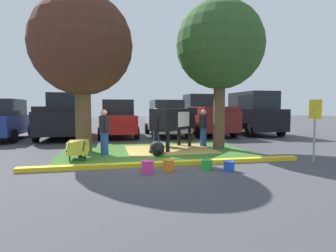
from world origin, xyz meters
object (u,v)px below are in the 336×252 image
wheelbarrow (78,147)px  pickup_truck_maroon (205,116)px  person_visitor_near (203,127)px  hatchback_white (118,119)px  sedan_blue (3,120)px  calf_lying (157,148)px  bucket_blue (229,166)px  bucket_orange (169,165)px  person_visitor_far (104,131)px  bucket_green (207,164)px  sedan_silver (166,119)px  shade_tree_right (220,46)px  cow_holstein (175,119)px  shade_tree_left (82,46)px  suv_black (252,113)px  pickup_truck_black (65,117)px  person_handler (156,126)px  bucket_pink (148,167)px  parking_sign (315,118)px

wheelbarrow → pickup_truck_maroon: bearing=46.0°
person_visitor_near → hatchback_white: size_ratio=0.35×
sedan_blue → pickup_truck_maroon: size_ratio=0.81×
calf_lying → bucket_blue: calf_lying is taller
bucket_orange → hatchback_white: 8.63m
person_visitor_far → wheelbarrow: size_ratio=0.97×
bucket_green → sedan_blue: bearing=132.9°
calf_lying → person_visitor_far: bearing=170.1°
calf_lying → person_visitor_far: 1.86m
sedan_silver → shade_tree_right: bearing=-78.3°
pickup_truck_maroon → hatchback_white: bearing=-177.2°
shade_tree_right → cow_holstein: (-1.69, 0.27, -2.81)m
shade_tree_left → pickup_truck_maroon: (6.50, 5.26, -2.68)m
hatchback_white → suv_black: suv_black is taller
person_visitor_far → wheelbarrow: bearing=-139.2°
pickup_truck_black → suv_black: suv_black is taller
sedan_blue → person_visitor_far: bearing=-47.7°
pickup_truck_black → pickup_truck_maroon: (7.94, 0.04, 0.00)m
person_handler → sedan_silver: size_ratio=0.36×
calf_lying → bucket_blue: 3.05m
person_handler → bucket_blue: person_handler is taller
bucket_orange → sedan_blue: (-6.60, 8.13, 0.83)m
wheelbarrow → sedan_blue: 7.44m
shade_tree_right → bucket_pink: bearing=-133.9°
shade_tree_left → sedan_blue: (-4.22, 4.61, -2.81)m
bucket_orange → suv_black: 10.82m
shade_tree_left → wheelbarrow: size_ratio=3.52×
parking_sign → hatchback_white: hatchback_white is taller
person_visitor_far → hatchback_white: size_ratio=0.35×
suv_black → sedan_blue: bearing=-179.5°
bucket_green → wheelbarrow: bearing=148.7°
shade_tree_right → wheelbarrow: shade_tree_right is taller
calf_lying → bucket_orange: (-0.10, -2.38, -0.08)m
bucket_orange → suv_black: bearing=50.1°
person_visitor_near → bucket_pink: size_ratio=4.81×
cow_holstein → calf_lying: size_ratio=1.94×
bucket_orange → sedan_blue: size_ratio=0.07×
bucket_blue → sedan_blue: 11.74m
shade_tree_left → parking_sign: (6.75, -3.38, -2.49)m
sedan_silver → pickup_truck_maroon: (2.46, 0.38, 0.13)m
wheelbarrow → hatchback_white: bearing=77.9°
person_handler → hatchback_white: bearing=110.3°
bucket_pink → pickup_truck_black: bearing=110.2°
shade_tree_right → bucket_blue: 5.41m
suv_black → parking_sign: bearing=-107.3°
shade_tree_left → person_visitor_far: bearing=-48.4°
shade_tree_right → sedan_silver: shade_tree_right is taller
parking_sign → bucket_orange: 4.53m
bucket_pink → pickup_truck_black: pickup_truck_black is taller
person_handler → sedan_silver: (1.22, 3.83, 0.13)m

